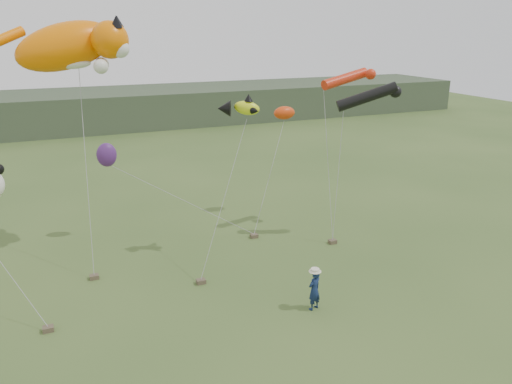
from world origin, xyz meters
TOP-DOWN VIEW (x-y plane):
  - ground at (0.00, 0.00)m, footprint 120.00×120.00m
  - headland at (-3.11, 44.69)m, footprint 90.00×13.00m
  - festival_attendant at (1.52, -0.40)m, footprint 0.74×0.61m
  - sandbag_anchors at (-1.91, 4.73)m, footprint 14.64×5.56m
  - cat_kite at (-6.02, 9.78)m, footprint 6.23×3.32m
  - fish_kite at (0.67, 5.83)m, footprint 2.17×1.42m
  - tube_kites at (7.61, 6.04)m, footprint 3.40×3.11m
  - misc_kites at (-0.26, 10.40)m, footprint 11.48×0.77m

SIDE VIEW (x-z plane):
  - ground at x=0.00m, z-range 0.00..0.00m
  - sandbag_anchors at x=-1.91m, z-range 0.00..0.20m
  - festival_attendant at x=1.52m, z-range 0.00..1.74m
  - headland at x=-3.11m, z-range -0.08..3.92m
  - misc_kites at x=-0.26m, z-range 4.09..6.69m
  - fish_kite at x=0.67m, z-range 6.91..7.98m
  - tube_kites at x=7.61m, z-range 7.02..9.08m
  - cat_kite at x=-6.02m, z-range 8.62..11.80m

